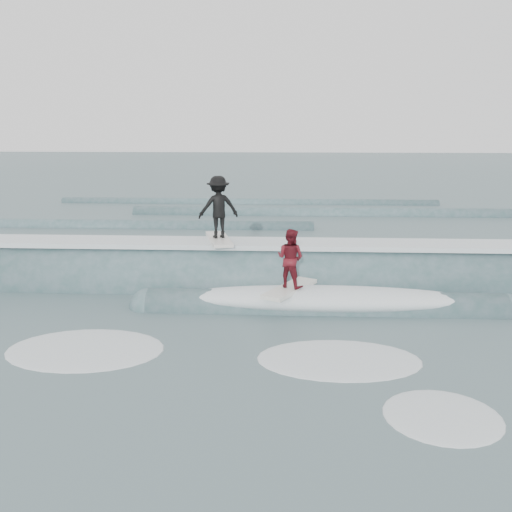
{
  "coord_description": "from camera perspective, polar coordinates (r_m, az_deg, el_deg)",
  "views": [
    {
      "loc": [
        0.79,
        -11.05,
        4.64
      ],
      "look_at": [
        0.0,
        3.97,
        1.1
      ],
      "focal_mm": 40.0,
      "sensor_mm": 36.0,
      "label": 1
    }
  ],
  "objects": [
    {
      "name": "ground",
      "position": [
        12.01,
        -1.0,
        -9.48
      ],
      "size": [
        160.0,
        160.0,
        0.0
      ],
      "primitive_type": "plane",
      "color": "#3F595C",
      "rests_on": "ground"
    },
    {
      "name": "breaking_wave",
      "position": [
        16.46,
        0.8,
        -3.0
      ],
      "size": [
        23.12,
        4.01,
        2.47
      ],
      "color": "#335555",
      "rests_on": "ground"
    },
    {
      "name": "surfer_black",
      "position": [
        16.32,
        -3.78,
        4.67
      ],
      "size": [
        1.29,
        2.07,
        1.87
      ],
      "color": "silver",
      "rests_on": "ground"
    },
    {
      "name": "surfer_red",
      "position": [
        14.24,
        3.44,
        -0.7
      ],
      "size": [
        1.44,
        2.02,
        1.58
      ],
      "color": "silver",
      "rests_on": "ground"
    },
    {
      "name": "whitewater",
      "position": [
        11.65,
        3.9,
        -10.25
      ],
      "size": [
        13.77,
        5.01,
        0.1
      ],
      "color": "white",
      "rests_on": "ground"
    },
    {
      "name": "far_swells",
      "position": [
        29.17,
        -1.76,
        4.09
      ],
      "size": [
        34.85,
        8.65,
        0.8
      ],
      "color": "#335555",
      "rests_on": "ground"
    }
  ]
}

